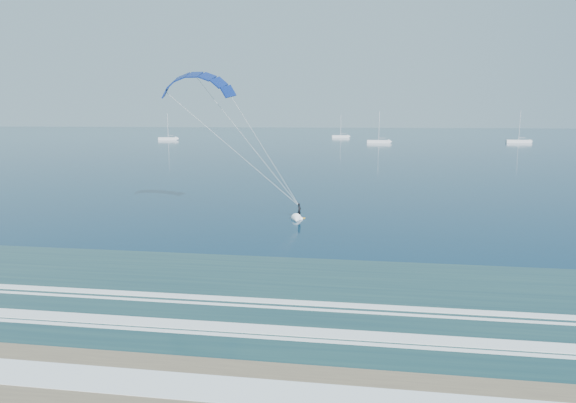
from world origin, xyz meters
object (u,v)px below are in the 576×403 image
(sailboat_1, at_px, (341,136))
(sailboat_3, at_px, (519,141))
(sailboat_2, at_px, (379,141))
(sailboat_0, at_px, (168,139))
(kitesurfer_rig, at_px, (247,141))

(sailboat_1, relative_size, sailboat_3, 0.87)
(sailboat_1, height_order, sailboat_2, sailboat_2)
(sailboat_0, xyz_separation_m, sailboat_1, (74.70, 36.67, -0.01))
(sailboat_0, bearing_deg, sailboat_1, 26.15)
(sailboat_0, height_order, sailboat_1, sailboat_0)
(sailboat_1, bearing_deg, sailboat_2, -70.12)
(sailboat_2, relative_size, sailboat_3, 0.98)
(sailboat_0, relative_size, sailboat_2, 0.94)
(sailboat_1, bearing_deg, sailboat_3, -27.40)
(sailboat_1, distance_m, sailboat_2, 51.34)
(kitesurfer_rig, distance_m, sailboat_0, 184.79)
(sailboat_0, xyz_separation_m, sailboat_2, (92.15, -11.61, 0.01))
(kitesurfer_rig, bearing_deg, sailboat_0, 114.16)
(kitesurfer_rig, distance_m, sailboat_1, 205.28)
(sailboat_1, bearing_deg, kitesurfer_rig, -89.76)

